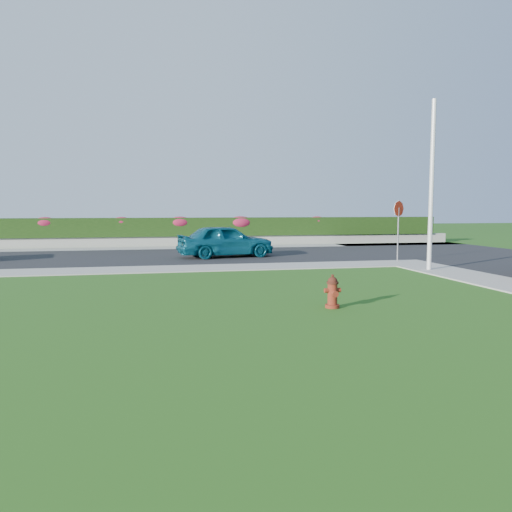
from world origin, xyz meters
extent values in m
plane|color=black|center=(0.00, 0.00, 0.00)|extent=(120.00, 120.00, 0.00)
cube|color=black|center=(-5.00, 14.00, 0.02)|extent=(26.00, 8.00, 0.04)
cube|color=gray|center=(-6.00, 9.00, 0.02)|extent=(24.00, 2.00, 0.04)
cube|color=gray|center=(7.00, 9.00, 0.02)|extent=(2.00, 2.00, 0.04)
cube|color=gray|center=(-1.00, 19.00, 0.02)|extent=(34.00, 2.00, 0.04)
cube|color=gray|center=(-1.00, 20.50, 0.30)|extent=(34.00, 0.40, 0.60)
cube|color=black|center=(-1.00, 20.60, 1.15)|extent=(32.00, 0.90, 1.10)
cylinder|color=#4F180C|center=(0.74, 0.97, 0.04)|extent=(0.32, 0.32, 0.08)
cylinder|color=#4F180C|center=(0.74, 0.97, 0.32)|extent=(0.22, 0.22, 0.49)
cylinder|color=black|center=(0.74, 0.97, 0.57)|extent=(0.27, 0.27, 0.05)
sphere|color=black|center=(0.74, 0.97, 0.60)|extent=(0.22, 0.22, 0.22)
cylinder|color=black|center=(0.74, 0.97, 0.72)|extent=(0.07, 0.07, 0.07)
cylinder|color=#4F180C|center=(0.60, 0.97, 0.40)|extent=(0.10, 0.11, 0.10)
cylinder|color=#4F180C|center=(0.88, 0.98, 0.40)|extent=(0.10, 0.11, 0.10)
cylinder|color=#4F180C|center=(0.74, 0.83, 0.34)|extent=(0.14, 0.12, 0.14)
imported|color=#0D5268|center=(0.09, 12.90, 0.78)|extent=(4.56, 2.43, 1.48)
cylinder|color=silver|center=(6.60, 6.71, 3.04)|extent=(0.16, 0.16, 6.07)
cylinder|color=slate|center=(6.88, 9.59, 1.14)|extent=(0.06, 0.06, 2.28)
cylinder|color=red|center=(6.88, 9.59, 2.23)|extent=(0.60, 0.33, 0.66)
cylinder|color=white|center=(6.88, 9.59, 2.23)|extent=(0.63, 0.34, 0.71)
ellipsoid|color=#B91F43|center=(-9.04, 20.50, 1.45)|extent=(1.29, 0.83, 0.64)
ellipsoid|color=#B91F43|center=(-4.88, 20.50, 1.48)|extent=(1.13, 0.72, 0.56)
ellipsoid|color=#B91F43|center=(-1.52, 20.50, 1.42)|extent=(1.40, 0.90, 0.70)
ellipsoid|color=#B91F43|center=(2.15, 20.50, 1.40)|extent=(1.52, 0.98, 0.76)
ellipsoid|color=#B91F43|center=(7.05, 20.50, 1.48)|extent=(1.11, 0.71, 0.56)
camera|label=1|loc=(-3.25, -9.51, 2.22)|focal=35.00mm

